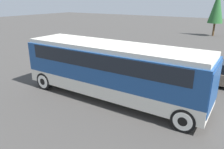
{
  "coord_description": "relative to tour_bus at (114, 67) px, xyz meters",
  "views": [
    {
      "loc": [
        5.94,
        -9.26,
        5.14
      ],
      "look_at": [
        0.0,
        0.0,
        1.34
      ],
      "focal_mm": 35.0,
      "sensor_mm": 36.0,
      "label": 1
    }
  ],
  "objects": [
    {
      "name": "tree_center",
      "position": [
        0.9,
        26.15,
        2.33
      ],
      "size": [
        2.08,
        2.08,
        6.43
      ],
      "color": "brown",
      "rests_on": "ground_plane"
    },
    {
      "name": "ground_plane",
      "position": [
        -0.1,
        -0.0,
        -1.79
      ],
      "size": [
        120.0,
        120.0,
        0.0
      ],
      "primitive_type": "plane",
      "color": "#423F3D"
    },
    {
      "name": "tour_bus",
      "position": [
        0.0,
        0.0,
        0.0
      ],
      "size": [
        10.07,
        2.69,
        2.97
      ],
      "color": "silver",
      "rests_on": "ground_plane"
    },
    {
      "name": "parked_car_mid",
      "position": [
        4.01,
        5.27,
        -1.05
      ],
      "size": [
        4.51,
        1.87,
        1.51
      ],
      "color": "#7A6B5B",
      "rests_on": "ground_plane"
    },
    {
      "name": "parked_car_near",
      "position": [
        1.25,
        7.74,
        -1.13
      ],
      "size": [
        4.06,
        1.9,
        1.31
      ],
      "color": "silver",
      "rests_on": "ground_plane"
    }
  ]
}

